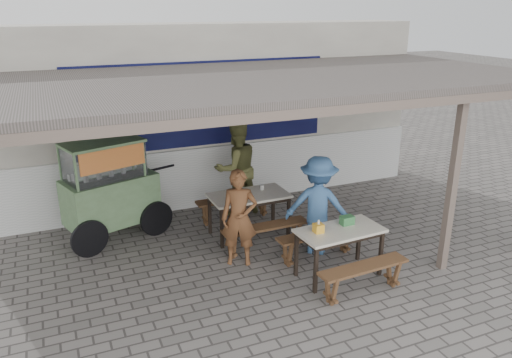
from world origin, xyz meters
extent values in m
plane|color=slate|center=(0.00, 0.00, 0.00)|extent=(60.00, 60.00, 0.00)
cube|color=silver|center=(0.00, 3.60, 1.75)|extent=(9.00, 1.20, 3.50)
cube|color=white|center=(0.00, 2.97, 0.60)|extent=(9.00, 0.10, 1.20)
cube|color=#11184F|center=(-0.20, 2.98, 2.05)|extent=(5.00, 0.03, 1.60)
cube|color=#59504D|center=(0.00, 1.00, 2.75)|extent=(9.00, 4.20, 0.12)
cube|color=#65564C|center=(0.00, -1.05, 2.65)|extent=(9.00, 0.12, 0.12)
cube|color=#65564C|center=(2.35, -0.90, 1.35)|extent=(0.11, 0.11, 2.70)
cube|color=beige|center=(0.07, 1.36, 0.73)|extent=(1.36, 0.75, 0.04)
cube|color=black|center=(0.07, 1.36, 0.67)|extent=(1.26, 0.65, 0.06)
cube|color=black|center=(-0.54, 1.04, 0.35)|extent=(0.05, 0.05, 0.71)
cube|color=black|center=(0.69, 1.06, 0.35)|extent=(0.05, 0.05, 0.71)
cube|color=black|center=(-0.55, 1.65, 0.35)|extent=(0.05, 0.05, 0.71)
cube|color=black|center=(0.68, 1.67, 0.35)|extent=(0.05, 0.05, 0.71)
cube|color=brown|center=(0.08, 0.68, 0.43)|extent=(1.46, 0.30, 0.04)
cube|color=brown|center=(-0.49, 0.67, 0.21)|extent=(0.05, 0.28, 0.41)
cube|color=brown|center=(0.66, 0.68, 0.21)|extent=(0.05, 0.28, 0.41)
cube|color=brown|center=(0.06, 2.04, 0.43)|extent=(1.46, 0.30, 0.04)
cube|color=brown|center=(-0.51, 2.03, 0.21)|extent=(0.05, 0.28, 0.41)
cube|color=brown|center=(0.64, 2.05, 0.21)|extent=(0.05, 0.28, 0.41)
cube|color=beige|center=(0.76, -0.47, 0.73)|extent=(1.29, 0.72, 0.04)
cube|color=black|center=(0.76, -0.47, 0.67)|extent=(1.18, 0.61, 0.06)
cube|color=black|center=(0.20, -0.77, 0.35)|extent=(0.05, 0.05, 0.71)
cube|color=black|center=(1.34, -0.70, 0.35)|extent=(0.05, 0.05, 0.71)
cube|color=black|center=(0.17, -0.24, 0.35)|extent=(0.05, 0.05, 0.71)
cube|color=black|center=(1.31, -0.18, 0.35)|extent=(0.05, 0.05, 0.71)
cube|color=brown|center=(0.79, -1.06, 0.43)|extent=(1.37, 0.36, 0.04)
cube|color=brown|center=(0.26, -1.09, 0.21)|extent=(0.07, 0.28, 0.41)
cube|color=brown|center=(1.32, -1.03, 0.21)|extent=(0.07, 0.28, 0.41)
cube|color=brown|center=(0.72, 0.11, 0.43)|extent=(1.37, 0.36, 0.04)
cube|color=brown|center=(0.20, 0.08, 0.21)|extent=(0.07, 0.28, 0.41)
cube|color=brown|center=(1.25, 0.14, 0.21)|extent=(0.07, 0.28, 0.41)
cube|color=#689161|center=(-2.13, 2.17, 0.72)|extent=(1.65, 1.20, 0.77)
cube|color=#689161|center=(-2.13, 2.17, 0.31)|extent=(1.59, 1.14, 0.06)
cylinder|color=black|center=(-2.57, 1.58, 0.31)|extent=(0.60, 0.25, 0.62)
cylinder|color=black|center=(-1.42, 1.96, 0.31)|extent=(0.60, 0.25, 0.62)
cube|color=silver|center=(-2.18, 2.15, 1.40)|extent=(1.36, 1.01, 0.61)
cube|color=#689161|center=(-2.18, 2.15, 1.71)|extent=(1.41, 1.06, 0.04)
cube|color=red|center=(-2.07, 1.81, 1.51)|extent=(1.05, 0.37, 0.35)
cylinder|color=black|center=(-1.29, 2.44, 1.05)|extent=(0.75, 0.28, 0.04)
imported|color=brown|center=(-0.45, 0.46, 0.76)|extent=(0.65, 0.56, 1.52)
imported|color=brown|center=(0.22, 2.34, 0.91)|extent=(0.96, 0.79, 1.82)
imported|color=#3C6599|center=(0.84, 0.33, 0.81)|extent=(1.20, 1.09, 1.62)
cube|color=yellow|center=(0.41, -0.43, 0.82)|extent=(0.13, 0.13, 0.13)
cube|color=#34763F|center=(0.94, -0.36, 0.81)|extent=(0.20, 0.13, 0.13)
cylinder|color=beige|center=(0.38, 1.49, 0.79)|extent=(0.07, 0.07, 0.08)
imported|color=white|center=(0.00, 1.49, 0.77)|extent=(0.20, 0.20, 0.05)
camera|label=1|loc=(-2.93, -6.05, 3.82)|focal=35.00mm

